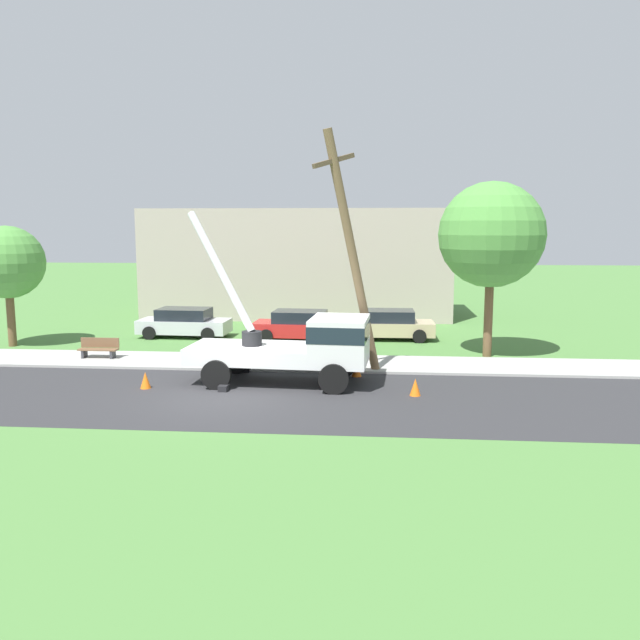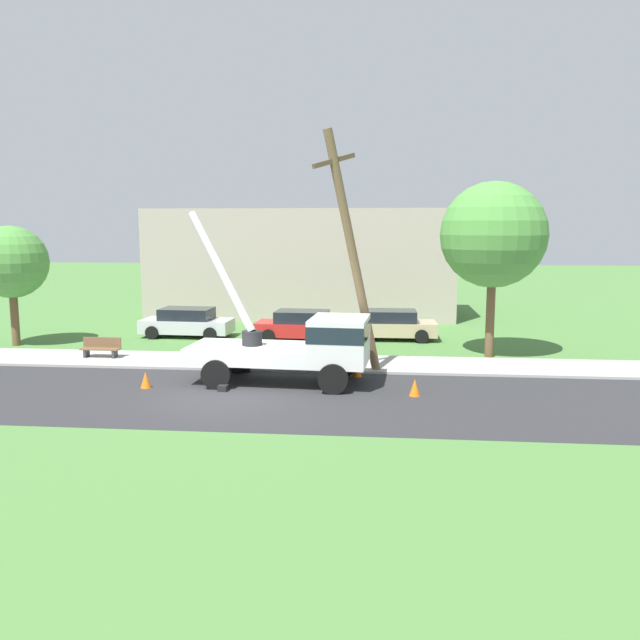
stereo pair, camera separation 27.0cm
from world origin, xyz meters
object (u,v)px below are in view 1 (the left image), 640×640
at_px(utility_truck, 302,344).
at_px(parked_sedan_silver, 184,323).
at_px(roadside_tree_near, 7,263).
at_px(traffic_cone_behind, 145,380).
at_px(roadside_tree_far, 491,235).
at_px(parked_sedan_tan, 388,325).
at_px(traffic_cone_curbside, 357,369).
at_px(traffic_cone_ahead, 415,387).
at_px(leaning_utility_pole, 352,253).
at_px(park_bench, 99,349).
at_px(parked_sedan_red, 300,326).

distance_m(utility_truck, parked_sedan_silver, 11.26).
height_order(utility_truck, roadside_tree_near, utility_truck).
xyz_separation_m(traffic_cone_behind, roadside_tree_near, (-8.76, 7.01, 3.51)).
bearing_deg(roadside_tree_far, roadside_tree_near, 178.58).
bearing_deg(traffic_cone_behind, roadside_tree_far, 27.59).
bearing_deg(parked_sedan_tan, parked_sedan_silver, -178.77).
xyz_separation_m(parked_sedan_tan, roadside_tree_far, (4.09, -3.77, 4.34)).
height_order(traffic_cone_curbside, roadside_tree_near, roadside_tree_near).
distance_m(traffic_cone_ahead, roadside_tree_near, 19.49).
bearing_deg(leaning_utility_pole, parked_sedan_silver, 138.14).
bearing_deg(park_bench, traffic_cone_ahead, -19.86).
height_order(traffic_cone_curbside, parked_sedan_silver, parked_sedan_silver).
height_order(parked_sedan_silver, parked_sedan_tan, same).
relative_size(utility_truck, parked_sedan_silver, 1.51).
relative_size(utility_truck, traffic_cone_ahead, 12.05).
xyz_separation_m(leaning_utility_pole, traffic_cone_ahead, (2.16, -2.59, -4.22)).
bearing_deg(traffic_cone_curbside, traffic_cone_behind, -161.46).
bearing_deg(parked_sedan_tan, utility_truck, -108.83).
bearing_deg(traffic_cone_behind, parked_sedan_silver, 99.34).
bearing_deg(traffic_cone_ahead, parked_sedan_red, 116.56).
bearing_deg(leaning_utility_pole, roadside_tree_far, 36.23).
height_order(traffic_cone_ahead, roadside_tree_far, roadside_tree_far).
bearing_deg(roadside_tree_far, traffic_cone_ahead, -116.94).
relative_size(parked_sedan_tan, roadside_tree_far, 0.61).
distance_m(traffic_cone_curbside, park_bench, 10.76).
xyz_separation_m(utility_truck, traffic_cone_behind, (-5.20, -1.14, -1.13)).
xyz_separation_m(traffic_cone_curbside, roadside_tree_far, (5.35, 4.12, 4.77)).
xyz_separation_m(traffic_cone_ahead, park_bench, (-12.54, 4.53, 0.18)).
distance_m(parked_sedan_red, roadside_tree_far, 9.87).
bearing_deg(traffic_cone_behind, utility_truck, 12.33).
bearing_deg(roadside_tree_far, traffic_cone_curbside, -142.43).
xyz_separation_m(utility_truck, roadside_tree_far, (7.20, 5.34, 3.65)).
xyz_separation_m(parked_sedan_red, park_bench, (-7.64, -5.27, -0.25)).
distance_m(traffic_cone_behind, park_bench, 5.61).
relative_size(utility_truck, roadside_tree_near, 1.24).
relative_size(parked_sedan_silver, roadside_tree_near, 0.82).
xyz_separation_m(parked_sedan_silver, parked_sedan_red, (5.77, -0.41, 0.00)).
height_order(traffic_cone_behind, parked_sedan_red, parked_sedan_red).
bearing_deg(parked_sedan_silver, traffic_cone_behind, -80.66).
relative_size(parked_sedan_tan, park_bench, 2.77).
xyz_separation_m(roadside_tree_near, roadside_tree_far, (21.16, -0.53, 1.26)).
bearing_deg(traffic_cone_ahead, utility_truck, 161.13).
distance_m(utility_truck, parked_sedan_tan, 9.66).
bearing_deg(leaning_utility_pole, traffic_cone_curbside, -15.51).
bearing_deg(utility_truck, parked_sedan_silver, 127.59).
height_order(parked_sedan_silver, roadside_tree_far, roadside_tree_far).
relative_size(utility_truck, parked_sedan_tan, 1.52).
bearing_deg(roadside_tree_near, park_bench, -26.78).
relative_size(leaning_utility_pole, traffic_cone_behind, 15.65).
distance_m(leaning_utility_pole, traffic_cone_behind, 8.40).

